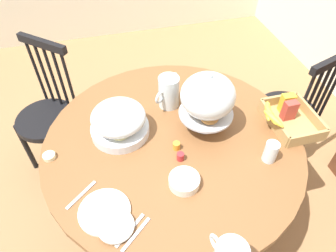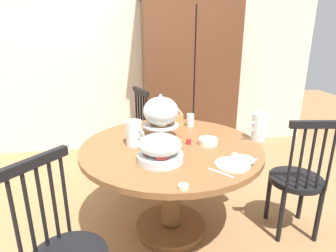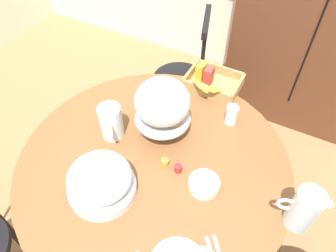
{
  "view_description": "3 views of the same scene",
  "coord_description": "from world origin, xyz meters",
  "views": [
    {
      "loc": [
        1.12,
        -0.34,
        1.91
      ],
      "look_at": [
        0.02,
        -0.05,
        0.74
      ],
      "focal_mm": 32.77,
      "sensor_mm": 36.0,
      "label": 1
    },
    {
      "loc": [
        -0.22,
        -1.99,
        1.55
      ],
      "look_at": [
        0.12,
        0.1,
        0.84
      ],
      "focal_mm": 30.89,
      "sensor_mm": 36.0,
      "label": 2
    },
    {
      "loc": [
        0.59,
        -0.79,
        1.97
      ],
      "look_at": [
        0.12,
        0.1,
        0.84
      ],
      "focal_mm": 33.17,
      "sensor_mm": 36.0,
      "label": 3
    }
  ],
  "objects": [
    {
      "name": "ground_plane",
      "position": [
        0.0,
        0.0,
        0.0
      ],
      "size": [
        10.0,
        10.0,
        0.0
      ],
      "primitive_type": "plane",
      "color": "#997047"
    },
    {
      "name": "dining_table",
      "position": [
        0.12,
        -0.05,
        0.55
      ],
      "size": [
        1.33,
        1.33,
        0.74
      ],
      "color": "brown",
      "rests_on": "ground_plane"
    },
    {
      "name": "windsor_chair_near_window",
      "position": [
        -0.16,
        0.87,
        0.45
      ],
      "size": [
        0.43,
        0.43,
        0.97
      ],
      "color": "black",
      "rests_on": "ground_plane"
    },
    {
      "name": "windsor_chair_by_cabinet",
      "position": [
        -0.55,
        -0.75,
        0.45
      ],
      "size": [
        0.47,
        0.47,
        0.97
      ],
      "color": "black",
      "rests_on": "ground_plane"
    },
    {
      "name": "pastry_stand_with_dome",
      "position": [
        0.07,
        0.14,
        0.94
      ],
      "size": [
        0.28,
        0.28,
        0.34
      ],
      "color": "silver",
      "rests_on": "dining_table"
    },
    {
      "name": "fruit_platter_covered",
      "position": [
        -0.0,
        -0.3,
        0.83
      ],
      "size": [
        0.3,
        0.3,
        0.18
      ],
      "color": "silver",
      "rests_on": "dining_table"
    },
    {
      "name": "milk_pitcher",
      "position": [
        -0.15,
        -0.0,
        0.82
      ],
      "size": [
        0.14,
        0.17,
        0.19
      ],
      "color": "silver",
      "rests_on": "dining_table"
    },
    {
      "name": "cereal_basket",
      "position": [
        0.15,
        0.58,
        0.78
      ],
      "size": [
        0.32,
        0.3,
        0.12
      ],
      "color": "tan",
      "rests_on": "dining_table"
    },
    {
      "name": "china_plate_large",
      "position": [
        0.44,
        -0.43,
        0.75
      ],
      "size": [
        0.22,
        0.22,
        0.01
      ],
      "primitive_type": "cylinder",
      "color": "white",
      "rests_on": "dining_table"
    },
    {
      "name": "china_plate_small",
      "position": [
        0.52,
        -0.4,
        0.76
      ],
      "size": [
        0.15,
        0.15,
        0.01
      ],
      "primitive_type": "cylinder",
      "color": "white",
      "rests_on": "china_plate_large"
    },
    {
      "name": "cereal_bowl",
      "position": [
        0.39,
        -0.07,
        0.76
      ],
      "size": [
        0.14,
        0.14,
        0.04
      ],
      "primitive_type": "cylinder",
      "color": "white",
      "rests_on": "dining_table"
    },
    {
      "name": "drinking_glass",
      "position": [
        0.36,
        0.36,
        0.8
      ],
      "size": [
        0.06,
        0.06,
        0.11
      ],
      "primitive_type": "cylinder",
      "color": "silver",
      "rests_on": "dining_table"
    },
    {
      "name": "butter_dish",
      "position": [
        0.08,
        -0.66,
        0.75
      ],
      "size": [
        0.06,
        0.06,
        0.02
      ],
      "primitive_type": "cylinder",
      "color": "beige",
      "rests_on": "dining_table"
    },
    {
      "name": "jam_jar_strawberry",
      "position": [
        0.25,
        -0.05,
        0.76
      ],
      "size": [
        0.04,
        0.04,
        0.04
      ],
      "primitive_type": "cylinder",
      "color": "#B7282D",
      "rests_on": "dining_table"
    },
    {
      "name": "jam_jar_apricot",
      "position": [
        0.18,
        -0.05,
        0.76
      ],
      "size": [
        0.04,
        0.04,
        0.04
      ],
      "primitive_type": "cylinder",
      "color": "orange",
      "rests_on": "dining_table"
    },
    {
      "name": "table_knife",
      "position": [
        0.55,
        -0.34,
        0.74
      ],
      "size": [
        0.12,
        0.14,
        0.01
      ],
      "primitive_type": "cube",
      "rotation": [
        0.0,
        0.0,
        5.41
      ],
      "color": "silver",
      "rests_on": "dining_table"
    },
    {
      "name": "dinner_fork",
      "position": [
        0.57,
        -0.33,
        0.74
      ],
      "size": [
        0.12,
        0.14,
        0.01
      ],
      "primitive_type": "cube",
      "rotation": [
        0.0,
        0.0,
        5.41
      ],
      "color": "silver",
      "rests_on": "dining_table"
    },
    {
      "name": "soup_spoon",
      "position": [
        0.33,
        -0.52,
        0.74
      ],
      "size": [
        0.12,
        0.14,
        0.01
      ],
      "primitive_type": "cube",
      "rotation": [
        0.0,
        0.0,
        5.41
      ],
      "color": "silver",
      "rests_on": "dining_table"
    }
  ]
}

